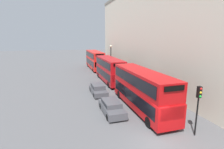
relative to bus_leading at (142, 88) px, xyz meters
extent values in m
plane|color=#515154|center=(-1.60, -5.79, -2.35)|extent=(200.00, 200.00, 0.00)
cube|color=#B20C0F|center=(0.00, 0.01, -0.95)|extent=(2.55, 10.99, 2.10)
cube|color=#B20C0F|center=(0.00, 0.01, 1.00)|extent=(2.50, 10.77, 1.80)
cube|color=black|center=(0.00, 0.01, -0.69)|extent=(2.59, 10.11, 1.18)
cube|color=black|center=(0.00, 0.01, 1.09)|extent=(2.59, 10.11, 1.08)
cube|color=black|center=(0.00, -5.46, -0.53)|extent=(2.17, 0.06, 1.05)
cube|color=black|center=(0.00, -5.46, 1.54)|extent=(1.78, 0.06, 0.43)
cylinder|color=black|center=(-1.12, -3.89, -1.85)|extent=(0.30, 1.00, 1.00)
cylinder|color=black|center=(1.13, -3.89, -1.85)|extent=(0.30, 1.00, 1.00)
cylinder|color=black|center=(-1.12, 3.90, -1.85)|extent=(0.30, 1.00, 1.00)
cylinder|color=black|center=(1.13, 3.90, -1.85)|extent=(0.30, 1.00, 1.00)
cube|color=#A80F14|center=(0.00, 12.54, -0.98)|extent=(2.55, 10.54, 2.03)
cube|color=#A80F14|center=(0.00, 12.54, 0.91)|extent=(2.50, 10.33, 1.76)
cube|color=black|center=(0.00, 12.54, -0.74)|extent=(2.59, 9.70, 1.14)
cube|color=black|center=(0.00, 12.54, 1.00)|extent=(2.59, 9.70, 1.05)
cube|color=black|center=(0.00, 7.30, -0.58)|extent=(2.17, 0.06, 1.02)
cube|color=black|center=(0.00, 7.30, 1.44)|extent=(1.78, 0.06, 0.42)
cylinder|color=black|center=(-1.12, 8.87, -1.85)|extent=(0.30, 1.00, 1.00)
cylinder|color=black|center=(1.13, 8.87, -1.85)|extent=(0.30, 1.00, 1.00)
cylinder|color=black|center=(-1.12, 16.21, -1.85)|extent=(0.30, 1.00, 1.00)
cylinder|color=black|center=(1.13, 16.21, -1.85)|extent=(0.30, 1.00, 1.00)
cube|color=red|center=(0.00, 25.54, -0.89)|extent=(2.55, 11.17, 2.21)
cube|color=red|center=(0.00, 25.54, 1.09)|extent=(2.50, 10.95, 1.76)
cube|color=black|center=(0.00, 25.54, -0.63)|extent=(2.59, 10.28, 1.24)
cube|color=black|center=(0.00, 25.54, 1.18)|extent=(2.59, 10.28, 1.06)
cube|color=black|center=(0.00, 19.98, -0.45)|extent=(2.17, 0.06, 1.10)
cube|color=black|center=(0.00, 19.98, 1.62)|extent=(1.78, 0.06, 0.42)
cylinder|color=black|center=(-1.12, 21.55, -1.85)|extent=(0.30, 1.00, 1.00)
cylinder|color=black|center=(1.13, 21.55, -1.85)|extent=(0.30, 1.00, 1.00)
cylinder|color=black|center=(-1.12, 29.53, -1.85)|extent=(0.30, 1.00, 1.00)
cylinder|color=black|center=(1.13, 29.53, -1.85)|extent=(0.30, 1.00, 1.00)
cube|color=#47474C|center=(-3.40, -0.17, -1.82)|extent=(1.80, 4.48, 0.69)
cube|color=#47474C|center=(-3.40, -0.06, -1.25)|extent=(1.58, 2.46, 0.47)
cube|color=black|center=(-3.40, -0.06, -1.22)|extent=(1.62, 2.34, 0.30)
cylinder|color=black|center=(-4.19, -1.60, -2.03)|extent=(0.22, 0.64, 0.64)
cylinder|color=black|center=(-2.61, -1.60, -2.03)|extent=(0.22, 0.64, 0.64)
cylinder|color=black|center=(-4.19, 1.26, -2.03)|extent=(0.22, 0.64, 0.64)
cylinder|color=black|center=(-2.61, 1.26, -2.03)|extent=(0.22, 0.64, 0.64)
cube|color=#47474C|center=(-3.40, 6.33, -1.86)|extent=(1.80, 4.49, 0.62)
cube|color=#47474C|center=(-3.40, 6.44, -1.26)|extent=(1.58, 2.47, 0.58)
cube|color=black|center=(-3.40, 6.44, -1.23)|extent=(1.62, 2.34, 0.37)
cylinder|color=black|center=(-4.19, 4.89, -2.03)|extent=(0.22, 0.64, 0.64)
cylinder|color=black|center=(-2.61, 4.89, -2.03)|extent=(0.22, 0.64, 0.64)
cylinder|color=black|center=(-4.19, 7.76, -2.03)|extent=(0.22, 0.64, 0.64)
cylinder|color=black|center=(-2.61, 7.76, -2.03)|extent=(0.22, 0.64, 0.64)
cylinder|color=black|center=(1.80, -6.03, -0.76)|extent=(0.12, 0.12, 3.17)
cube|color=black|center=(1.80, -6.03, 1.27)|extent=(0.30, 0.26, 0.90)
sphere|color=red|center=(1.80, -6.17, 1.57)|extent=(0.18, 0.18, 0.18)
sphere|color=gold|center=(1.80, -6.17, 1.27)|extent=(0.18, 0.18, 0.18)
sphere|color=green|center=(1.80, -6.17, 0.97)|extent=(0.18, 0.18, 0.18)
cylinder|color=black|center=(1.71, 17.49, 0.50)|extent=(0.18, 0.18, 5.70)
sphere|color=beige|center=(1.71, 17.49, 3.57)|extent=(0.44, 0.44, 0.44)
cylinder|color=brown|center=(2.21, 15.19, -1.59)|extent=(0.36, 0.36, 1.52)
sphere|color=tan|center=(2.21, 15.19, -0.72)|extent=(0.22, 0.22, 0.22)
camera|label=1|loc=(-8.21, -16.26, 5.37)|focal=28.00mm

